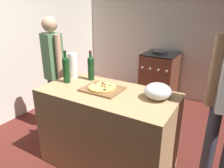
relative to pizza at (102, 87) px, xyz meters
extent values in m
cube|color=#511E19|center=(0.01, 0.78, -0.94)|extent=(4.16, 3.63, 0.02)
cube|color=silver|center=(0.01, 2.34, 0.37)|extent=(4.16, 0.10, 2.60)
cube|color=silver|center=(-1.82, 0.78, 0.37)|extent=(0.10, 3.63, 2.60)
cube|color=tan|center=(0.06, -0.01, -0.48)|extent=(1.40, 0.71, 0.89)
cube|color=brown|center=(0.00, 0.00, -0.02)|extent=(0.40, 0.32, 0.02)
cylinder|color=tan|center=(0.00, 0.00, 0.00)|extent=(0.29, 0.29, 0.02)
cylinder|color=#EAC660|center=(0.00, 0.00, 0.01)|extent=(0.25, 0.25, 0.00)
cylinder|color=brown|center=(-0.10, 0.03, 0.01)|extent=(0.03, 0.03, 0.01)
cylinder|color=brown|center=(0.07, -0.06, 0.01)|extent=(0.03, 0.03, 0.01)
cylinder|color=brown|center=(-0.01, 0.00, 0.01)|extent=(0.02, 0.02, 0.01)
cylinder|color=brown|center=(0.00, 0.05, 0.01)|extent=(0.03, 0.03, 0.01)
cylinder|color=brown|center=(-0.03, 0.06, 0.01)|extent=(0.04, 0.04, 0.01)
cylinder|color=brown|center=(0.08, -0.07, 0.01)|extent=(0.03, 0.03, 0.01)
cylinder|color=brown|center=(0.04, -0.01, 0.01)|extent=(0.03, 0.03, 0.01)
cylinder|color=brown|center=(0.06, 0.06, 0.01)|extent=(0.03, 0.03, 0.01)
cylinder|color=brown|center=(0.00, -0.01, 0.01)|extent=(0.02, 0.02, 0.01)
cylinder|color=brown|center=(-0.06, 0.09, 0.01)|extent=(0.02, 0.02, 0.01)
cylinder|color=#B2B2B7|center=(0.56, 0.08, -0.03)|extent=(0.11, 0.11, 0.01)
ellipsoid|color=silver|center=(0.56, 0.08, 0.05)|extent=(0.25, 0.25, 0.15)
cylinder|color=white|center=(-0.52, 0.17, 0.12)|extent=(0.10, 0.10, 0.29)
cylinder|color=#997551|center=(-0.52, 0.17, 0.12)|extent=(0.03, 0.03, 0.30)
cylinder|color=#143819|center=(-0.47, -0.01, 0.10)|extent=(0.08, 0.08, 0.26)
sphere|color=#143819|center=(-0.47, -0.01, 0.23)|extent=(0.08, 0.08, 0.08)
cylinder|color=#143819|center=(-0.47, -0.01, 0.28)|extent=(0.03, 0.03, 0.07)
cylinder|color=black|center=(-0.47, -0.01, 0.33)|extent=(0.03, 0.03, 0.01)
cylinder|color=#143819|center=(-0.29, 0.20, 0.09)|extent=(0.07, 0.07, 0.24)
sphere|color=#143819|center=(-0.29, 0.20, 0.21)|extent=(0.07, 0.07, 0.07)
cylinder|color=#143819|center=(-0.29, 0.20, 0.27)|extent=(0.03, 0.03, 0.07)
cylinder|color=maroon|center=(-0.29, 0.20, 0.31)|extent=(0.03, 0.03, 0.01)
cube|color=brown|center=(-0.03, 1.94, -0.48)|extent=(0.58, 0.62, 0.89)
cube|color=black|center=(-0.03, 1.94, -0.03)|extent=(0.58, 0.62, 0.02)
cylinder|color=silver|center=(-0.25, 1.62, -0.23)|extent=(0.04, 0.02, 0.04)
cylinder|color=silver|center=(-0.10, 1.62, -0.23)|extent=(0.04, 0.02, 0.04)
cylinder|color=silver|center=(0.04, 1.62, -0.23)|extent=(0.04, 0.02, 0.04)
cylinder|color=silver|center=(0.19, 1.62, -0.23)|extent=(0.04, 0.02, 0.04)
cylinder|color=black|center=(-0.06, 1.96, 0.00)|extent=(0.27, 0.27, 0.04)
cylinder|color=#383D4C|center=(-0.99, 0.24, -0.53)|extent=(0.11, 0.11, 0.79)
cylinder|color=#383D4C|center=(-0.81, 0.19, -0.53)|extent=(0.11, 0.11, 0.79)
cube|color=#4C724C|center=(-0.90, 0.21, 0.17)|extent=(0.25, 0.24, 0.59)
cylinder|color=tan|center=(-1.05, 0.25, 0.18)|extent=(0.08, 0.08, 0.57)
cylinder|color=tan|center=(-0.76, 0.18, 0.18)|extent=(0.08, 0.08, 0.57)
sphere|color=tan|center=(-0.90, 0.21, 0.57)|extent=(0.19, 0.19, 0.19)
cylinder|color=#383D4C|center=(1.06, 0.20, -0.49)|extent=(0.11, 0.11, 0.87)
cylinder|color=#936B4C|center=(0.99, 0.18, 0.28)|extent=(0.08, 0.08, 0.62)
camera|label=1|loc=(1.12, -1.69, 0.80)|focal=33.96mm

